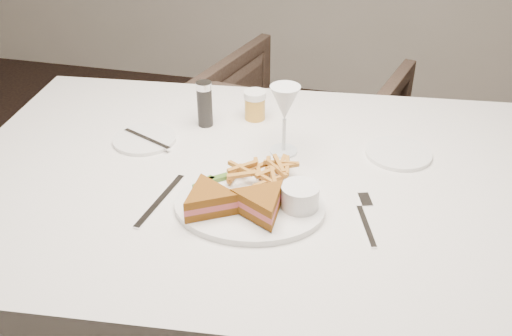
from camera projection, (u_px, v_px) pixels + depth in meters
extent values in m
cube|color=silver|center=(260.00, 292.00, 1.52)|extent=(1.52, 1.09, 0.75)
imported|color=#47362B|center=(299.00, 136.00, 2.28)|extent=(0.83, 0.80, 0.71)
ellipsoid|color=white|center=(250.00, 206.00, 1.20)|extent=(0.34, 0.28, 0.01)
cube|color=silver|center=(160.00, 200.00, 1.23)|extent=(0.04, 0.21, 0.00)
cylinder|color=white|center=(145.00, 139.00, 1.45)|extent=(0.16, 0.16, 0.01)
cylinder|color=white|center=(398.00, 153.00, 1.39)|extent=(0.16, 0.16, 0.01)
cylinder|color=black|center=(205.00, 104.00, 1.49)|extent=(0.04, 0.04, 0.12)
cylinder|color=gold|center=(255.00, 105.00, 1.54)|extent=(0.06, 0.06, 0.08)
cube|color=#406724|center=(217.00, 179.00, 1.27)|extent=(0.05, 0.05, 0.01)
cube|color=#406724|center=(204.00, 183.00, 1.26)|extent=(0.04, 0.06, 0.01)
cylinder|color=white|center=(300.00, 196.00, 1.18)|extent=(0.08, 0.08, 0.05)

